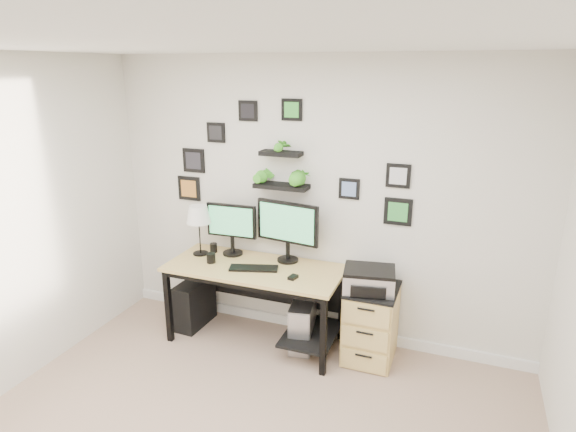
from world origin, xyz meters
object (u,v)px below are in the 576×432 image
at_px(pc_tower_grey, 303,324).
at_px(monitor_left, 232,226).
at_px(pc_tower_black, 195,303).
at_px(desk, 260,278).
at_px(file_cabinet, 371,323).
at_px(printer, 369,279).
at_px(table_lamp, 199,216).
at_px(mug, 211,258).
at_px(monitor_right, 287,227).

bearing_deg(pc_tower_grey, monitor_left, 169.92).
bearing_deg(pc_tower_black, desk, 1.63).
bearing_deg(file_cabinet, pc_tower_grey, -176.89).
relative_size(pc_tower_grey, printer, 1.01).
height_order(table_lamp, pc_tower_black, table_lamp).
xyz_separation_m(monitor_left, mug, (-0.09, -0.25, -0.25)).
bearing_deg(printer, monitor_left, 173.94).
xyz_separation_m(monitor_left, pc_tower_grey, (0.77, -0.14, -0.82)).
distance_m(pc_tower_grey, printer, 0.80).
xyz_separation_m(desk, file_cabinet, (1.03, 0.06, -0.29)).
bearing_deg(pc_tower_black, printer, 2.87).
distance_m(monitor_left, monitor_right, 0.56).
distance_m(monitor_left, mug, 0.37).
xyz_separation_m(pc_tower_black, pc_tower_grey, (1.13, 0.01, -0.01)).
distance_m(desk, pc_tower_grey, 0.58).
bearing_deg(mug, desk, 11.73).
height_order(pc_tower_black, pc_tower_grey, pc_tower_black).
distance_m(desk, mug, 0.49).
distance_m(table_lamp, mug, 0.43).
bearing_deg(monitor_right, printer, -12.06).
bearing_deg(pc_tower_black, mug, -18.73).
bearing_deg(printer, pc_tower_grey, 179.27).
distance_m(table_lamp, pc_tower_black, 0.91).
relative_size(desk, pc_tower_grey, 3.37).
height_order(table_lamp, pc_tower_grey, table_lamp).
height_order(pc_tower_black, file_cabinet, file_cabinet).
bearing_deg(pc_tower_grey, file_cabinet, 3.11).
height_order(mug, printer, printer).
height_order(table_lamp, file_cabinet, table_lamp).
relative_size(desk, monitor_left, 3.19).
distance_m(monitor_right, file_cabinet, 1.13).
relative_size(monitor_left, file_cabinet, 0.75).
height_order(monitor_left, printer, monitor_left).
height_order(monitor_right, pc_tower_grey, monitor_right).
height_order(desk, printer, printer).
xyz_separation_m(monitor_left, pc_tower_black, (-0.36, -0.15, -0.81)).
xyz_separation_m(desk, pc_tower_grey, (0.41, 0.02, -0.40)).
bearing_deg(pc_tower_grey, printer, -0.73).
distance_m(monitor_left, pc_tower_black, 0.90).
bearing_deg(file_cabinet, table_lamp, 179.93).
height_order(table_lamp, mug, table_lamp).
height_order(desk, file_cabinet, desk).
xyz_separation_m(pc_tower_grey, file_cabinet, (0.62, 0.03, 0.11)).
bearing_deg(file_cabinet, desk, -176.77).
bearing_deg(printer, mug, -175.66).
bearing_deg(pc_tower_black, file_cabinet, 4.22).
bearing_deg(desk, file_cabinet, 3.23).
bearing_deg(monitor_right, monitor_left, -177.21).
distance_m(desk, monitor_left, 0.57).
relative_size(desk, pc_tower_black, 3.43).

